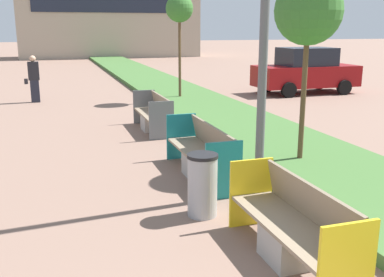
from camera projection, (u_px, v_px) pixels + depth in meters
planter_grass_strip at (221, 116)px, 13.44m from camera, size 2.80×120.00×0.18m
building_backdrop at (109, 11)px, 40.78m from camera, size 15.83×5.32×8.14m
bench_yellow_frame at (292, 231)px, 5.19m from camera, size 0.65×2.15×0.94m
bench_teal_frame at (202, 156)px, 8.20m from camera, size 0.65×2.43×0.94m
bench_grey_frame at (154, 117)px, 11.84m from camera, size 0.65×2.10×0.94m
litter_bin at (202, 185)px, 6.44m from camera, size 0.45×0.45×0.92m
sapling_tree_near at (308, 12)px, 8.13m from camera, size 1.24×1.24×3.57m
sapling_tree_far at (179, 10)px, 15.87m from camera, size 0.98×0.98×3.80m
pedestrian_walking at (34, 79)px, 16.21m from camera, size 0.53×0.24×1.69m
parked_car_distant at (306, 71)px, 18.44m from camera, size 4.21×2.00×1.86m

